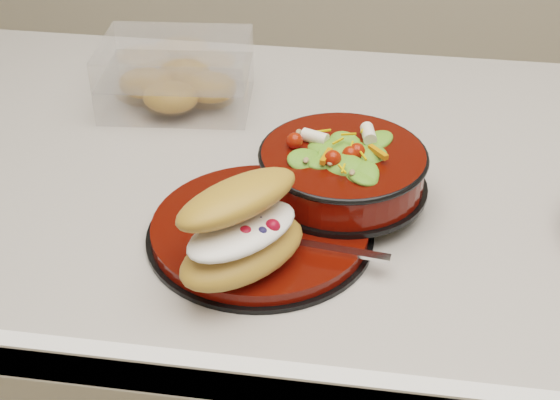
# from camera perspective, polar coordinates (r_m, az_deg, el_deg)

# --- Properties ---
(island_counter) EXTENTS (1.24, 0.74, 0.90)m
(island_counter) POSITION_cam_1_polar(r_m,az_deg,el_deg) (1.31, -0.56, -13.94)
(island_counter) COLOR silver
(island_counter) RESTS_ON ground
(dinner_plate) EXTENTS (0.26, 0.26, 0.02)m
(dinner_plate) POSITION_cam_1_polar(r_m,az_deg,el_deg) (0.88, -1.43, -2.24)
(dinner_plate) COLOR black
(dinner_plate) RESTS_ON island_counter
(salad_bowl) EXTENTS (0.20, 0.20, 0.09)m
(salad_bowl) POSITION_cam_1_polar(r_m,az_deg,el_deg) (0.92, 4.61, 2.62)
(salad_bowl) COLOR black
(salad_bowl) RESTS_ON dinner_plate
(croissant) EXTENTS (0.16, 0.18, 0.09)m
(croissant) POSITION_cam_1_polar(r_m,az_deg,el_deg) (0.79, -2.69, -2.18)
(croissant) COLOR #BE783A
(croissant) RESTS_ON dinner_plate
(fork) EXTENTS (0.17, 0.04, 0.00)m
(fork) POSITION_cam_1_polar(r_m,az_deg,el_deg) (0.84, 2.13, -3.30)
(fork) COLOR silver
(fork) RESTS_ON dinner_plate
(pastry_box) EXTENTS (0.22, 0.17, 0.09)m
(pastry_box) POSITION_cam_1_polar(r_m,az_deg,el_deg) (1.16, -7.56, 8.96)
(pastry_box) COLOR white
(pastry_box) RESTS_ON island_counter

